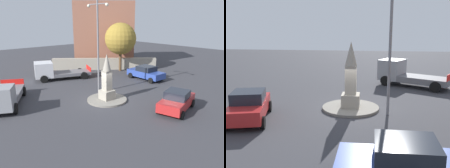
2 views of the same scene
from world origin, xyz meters
The scene contains 11 objects.
ground_plane centered at (0.00, 0.00, 0.00)m, with size 80.00×80.00×0.00m, color #38383D.
traffic_island centered at (0.00, 0.00, 0.08)m, with size 3.43×3.43×0.15m, color gray.
monument centered at (0.00, 0.00, 1.81)m, with size 1.07×1.07×3.92m.
streetlamp centered at (-2.18, 0.80, 5.03)m, with size 2.85×0.28×8.41m.
car_red_approaching centered at (5.19, 2.64, 0.80)m, with size 2.78×4.30×1.60m.
car_blue_far_side centered at (-2.39, 7.92, 0.80)m, with size 4.38×2.06×1.58m.
truck_grey_near_island centered at (-4.01, -7.26, 0.99)m, with size 6.08×4.62×2.13m.
truck_white_passing centered at (-9.34, -0.20, 1.00)m, with size 4.25×6.63×2.09m.
stone_boundary_wall centered at (-9.64, 7.64, 0.78)m, with size 14.31×0.70×1.57m, color #9E9687.
corner_building centered at (-13.22, 10.49, 4.60)m, with size 8.59×6.15×9.20m, color #935B47.
tree_near_wall centered at (-7.55, 8.67, 4.28)m, with size 4.13×4.13×6.36m.
Camera 1 is at (13.93, -11.64, 6.88)m, focal length 35.65 mm.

